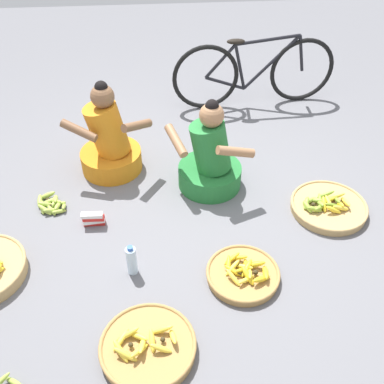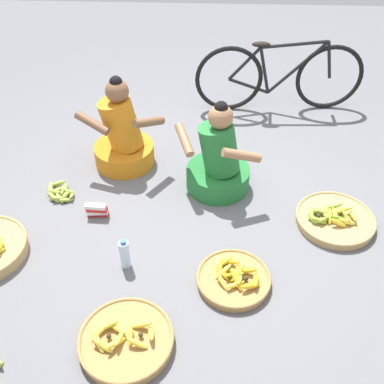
# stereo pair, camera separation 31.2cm
# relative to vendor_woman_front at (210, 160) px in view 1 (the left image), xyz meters

# --- Properties ---
(ground_plane) EXTENTS (10.00, 10.00, 0.00)m
(ground_plane) POSITION_rel_vendor_woman_front_xyz_m (-0.19, -0.30, -0.25)
(ground_plane) COLOR slate
(vendor_woman_front) EXTENTS (0.68, 0.52, 0.79)m
(vendor_woman_front) POSITION_rel_vendor_woman_front_xyz_m (0.00, 0.00, 0.00)
(vendor_woman_front) COLOR #237233
(vendor_woman_front) RESTS_ON ground
(vendor_woman_behind) EXTENTS (0.74, 0.52, 0.83)m
(vendor_woman_behind) POSITION_rel_vendor_woman_front_xyz_m (-0.82, 0.29, 0.01)
(vendor_woman_behind) COLOR orange
(vendor_woman_behind) RESTS_ON ground
(bicycle_leaning) EXTENTS (1.70, 0.18, 0.73)m
(bicycle_leaning) POSITION_rel_vendor_woman_front_xyz_m (0.61, 1.32, 0.11)
(bicycle_leaning) COLOR black
(bicycle_leaning) RESTS_ON ground
(banana_basket_front_center) EXTENTS (0.50, 0.50, 0.13)m
(banana_basket_front_center) POSITION_rel_vendor_woman_front_xyz_m (0.11, -1.00, -0.21)
(banana_basket_front_center) COLOR #A87F47
(banana_basket_front_center) RESTS_ON ground
(banana_basket_near_bicycle) EXTENTS (0.60, 0.60, 0.14)m
(banana_basket_near_bicycle) POSITION_rel_vendor_woman_front_xyz_m (0.89, -0.40, -0.21)
(banana_basket_near_bicycle) COLOR tan
(banana_basket_near_bicycle) RESTS_ON ground
(banana_basket_front_left) EXTENTS (0.56, 0.56, 0.14)m
(banana_basket_front_left) POSITION_rel_vendor_woman_front_xyz_m (-0.53, -1.48, -0.21)
(banana_basket_front_left) COLOR #A87F47
(banana_basket_front_left) RESTS_ON ground
(loose_bananas_mid_left) EXTENTS (0.25, 0.27, 0.09)m
(loose_bananas_mid_left) POSITION_rel_vendor_woman_front_xyz_m (-1.28, -0.18, -0.22)
(loose_bananas_mid_left) COLOR #9EB747
(loose_bananas_mid_left) RESTS_ON ground
(water_bottle) EXTENTS (0.07, 0.07, 0.25)m
(water_bottle) POSITION_rel_vendor_woman_front_xyz_m (-0.62, -0.89, -0.14)
(water_bottle) COLOR silver
(water_bottle) RESTS_ON ground
(packet_carton_stack) EXTENTS (0.17, 0.07, 0.12)m
(packet_carton_stack) POSITION_rel_vendor_woman_front_xyz_m (-0.92, -0.41, -0.19)
(packet_carton_stack) COLOR red
(packet_carton_stack) RESTS_ON ground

